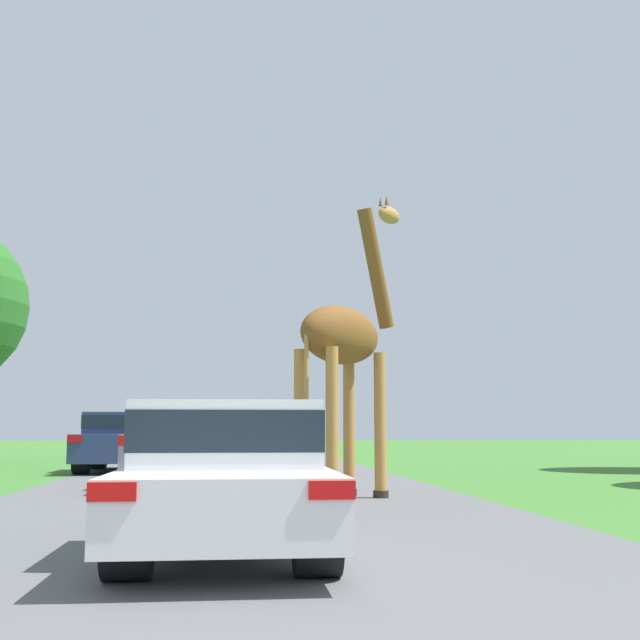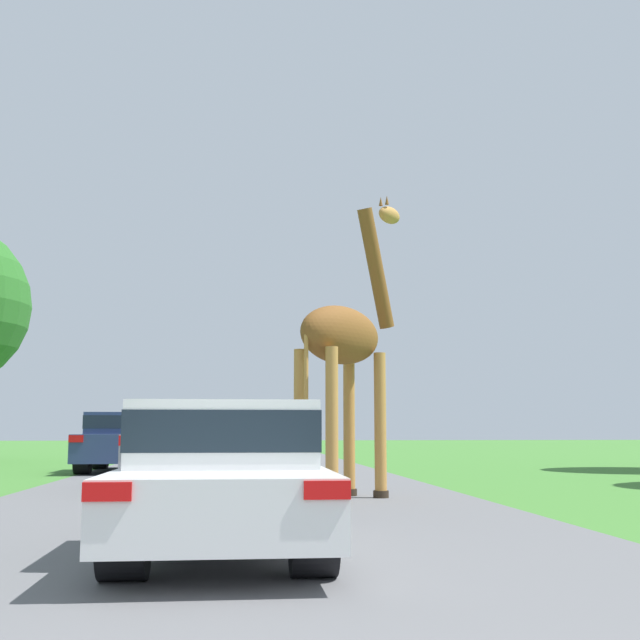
{
  "view_description": "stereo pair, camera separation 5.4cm",
  "coord_description": "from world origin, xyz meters",
  "px_view_note": "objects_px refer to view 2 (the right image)",
  "views": [
    {
      "loc": [
        -0.08,
        -1.51,
        1.08
      ],
      "look_at": [
        1.28,
        11.16,
        2.83
      ],
      "focal_mm": 45.0,
      "sensor_mm": 36.0,
      "label": 1
    },
    {
      "loc": [
        -0.03,
        -1.52,
        1.08
      ],
      "look_at": [
        1.28,
        11.16,
        2.83
      ],
      "focal_mm": 45.0,
      "sensor_mm": 36.0,
      "label": 2
    }
  ],
  "objects_px": {
    "car_lead_maroon": "(224,473)",
    "car_queue_left": "(182,443)",
    "giraffe_near_road": "(345,346)",
    "car_queue_right": "(123,440)"
  },
  "relations": [
    {
      "from": "giraffe_near_road",
      "to": "car_queue_right",
      "type": "distance_m",
      "value": 10.23
    },
    {
      "from": "car_queue_right",
      "to": "car_lead_maroon",
      "type": "bearing_deg",
      "value": -78.73
    },
    {
      "from": "car_lead_maroon",
      "to": "car_queue_left",
      "type": "xyz_separation_m",
      "value": [
        -0.92,
        8.45,
        0.12
      ]
    },
    {
      "from": "car_queue_right",
      "to": "car_queue_left",
      "type": "height_order",
      "value": "car_queue_left"
    },
    {
      "from": "giraffe_near_road",
      "to": "car_queue_right",
      "type": "relative_size",
      "value": 1.18
    },
    {
      "from": "car_lead_maroon",
      "to": "car_queue_left",
      "type": "relative_size",
      "value": 0.94
    },
    {
      "from": "car_queue_right",
      "to": "car_queue_left",
      "type": "distance_m",
      "value": 6.26
    },
    {
      "from": "giraffe_near_road",
      "to": "car_lead_maroon",
      "type": "height_order",
      "value": "giraffe_near_road"
    },
    {
      "from": "giraffe_near_road",
      "to": "car_queue_right",
      "type": "bearing_deg",
      "value": 162.77
    },
    {
      "from": "giraffe_near_road",
      "to": "car_queue_right",
      "type": "xyz_separation_m",
      "value": [
        -4.69,
        8.94,
        -1.62
      ]
    }
  ]
}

